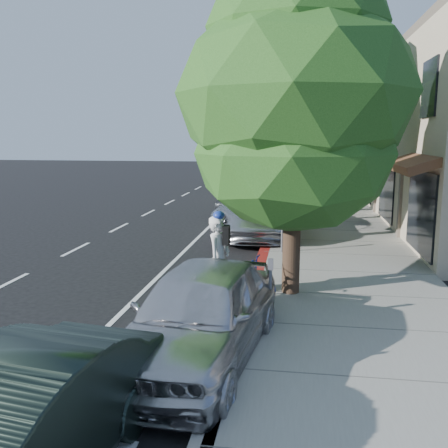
% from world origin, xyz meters
% --- Properties ---
extents(ground, '(120.00, 120.00, 0.00)m').
position_xyz_m(ground, '(0.00, 0.00, 0.00)').
color(ground, black).
rests_on(ground, ground).
extents(sidewalk, '(4.60, 56.00, 0.15)m').
position_xyz_m(sidewalk, '(2.30, 8.00, 0.07)').
color(sidewalk, gray).
rests_on(sidewalk, ground).
extents(curb, '(0.30, 56.00, 0.15)m').
position_xyz_m(curb, '(0.00, 8.00, 0.07)').
color(curb, '#9E998E').
rests_on(curb, ground).
extents(curb_red_segment, '(0.32, 4.00, 0.15)m').
position_xyz_m(curb_red_segment, '(0.00, 1.00, 0.07)').
color(curb_red_segment, maroon).
rests_on(curb_red_segment, ground).
extents(street_tree_0, '(5.17, 5.17, 7.44)m').
position_xyz_m(street_tree_0, '(0.90, -2.00, 4.46)').
color(street_tree_0, black).
rests_on(street_tree_0, ground).
extents(street_tree_1, '(5.45, 5.45, 8.24)m').
position_xyz_m(street_tree_1, '(0.90, 4.00, 5.00)').
color(street_tree_1, black).
rests_on(street_tree_1, ground).
extents(street_tree_2, '(4.93, 4.93, 7.86)m').
position_xyz_m(street_tree_2, '(0.90, 10.00, 4.82)').
color(street_tree_2, black).
rests_on(street_tree_2, ground).
extents(street_tree_3, '(4.41, 4.41, 7.29)m').
position_xyz_m(street_tree_3, '(0.90, 16.00, 4.51)').
color(street_tree_3, black).
rests_on(street_tree_3, ground).
extents(street_tree_4, '(3.94, 3.94, 6.77)m').
position_xyz_m(street_tree_4, '(0.90, 22.00, 4.22)').
color(street_tree_4, black).
rests_on(street_tree_4, ground).
extents(street_tree_5, '(4.85, 4.85, 7.69)m').
position_xyz_m(street_tree_5, '(0.90, 28.00, 4.72)').
color(street_tree_5, black).
rests_on(street_tree_5, ground).
extents(cyclist, '(0.65, 0.81, 1.94)m').
position_xyz_m(cyclist, '(-0.70, -2.39, 0.97)').
color(cyclist, silver).
rests_on(cyclist, ground).
extents(bicycle, '(2.11, 1.01, 1.06)m').
position_xyz_m(bicycle, '(-0.40, -2.45, 0.53)').
color(bicycle, navy).
rests_on(bicycle, ground).
extents(silver_suv, '(3.31, 6.69, 1.82)m').
position_xyz_m(silver_suv, '(-0.50, 5.50, 0.91)').
color(silver_suv, '#B5B5BA').
rests_on(silver_suv, ground).
extents(dark_sedan, '(1.56, 4.23, 1.38)m').
position_xyz_m(dark_sedan, '(-1.84, 10.26, 0.69)').
color(dark_sedan, '#232528').
rests_on(dark_sedan, ground).
extents(white_pickup, '(2.95, 6.28, 1.77)m').
position_xyz_m(white_pickup, '(-0.50, 15.86, 0.89)').
color(white_pickup, white).
rests_on(white_pickup, ground).
extents(dark_suv_far, '(1.86, 4.29, 1.44)m').
position_xyz_m(dark_suv_far, '(-2.20, 28.00, 0.72)').
color(dark_suv_far, black).
rests_on(dark_suv_far, ground).
extents(near_car_a, '(2.52, 4.99, 1.63)m').
position_xyz_m(near_car_a, '(-0.50, -5.50, 0.82)').
color(near_car_a, '#BCBCC1').
rests_on(near_car_a, ground).
extents(near_car_b, '(2.15, 4.65, 1.48)m').
position_xyz_m(near_car_b, '(-1.79, -9.00, 0.74)').
color(near_car_b, black).
rests_on(near_car_b, ground).
extents(pedestrian, '(1.15, 1.11, 1.87)m').
position_xyz_m(pedestrian, '(2.66, 8.70, 1.09)').
color(pedestrian, black).
rests_on(pedestrian, sidewalk).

